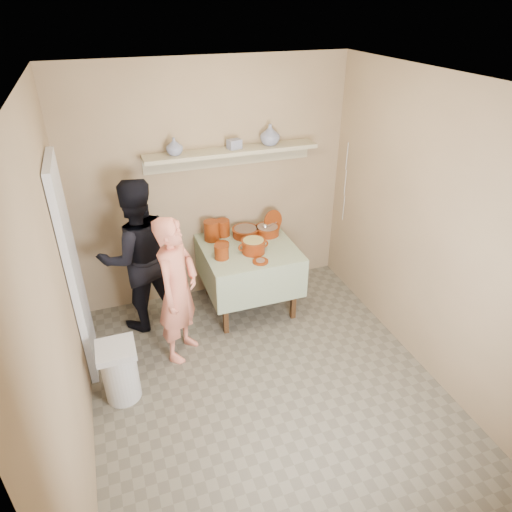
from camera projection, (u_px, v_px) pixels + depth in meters
name	position (u px, v px, depth m)	size (l,w,h in m)	color
ground	(268.00, 389.00, 4.10)	(3.50, 3.50, 0.00)	#696252
tile_panel	(74.00, 271.00, 3.96)	(0.06, 0.70, 2.00)	silver
plate_stack_a	(211.00, 231.00, 4.92)	(0.17, 0.17, 0.22)	maroon
plate_stack_b	(223.00, 228.00, 5.02)	(0.15, 0.15, 0.18)	maroon
bowl_stack	(221.00, 252.00, 4.59)	(0.15, 0.15, 0.15)	maroon
empty_bowl	(222.00, 245.00, 4.82)	(0.15, 0.15, 0.04)	maroon
propped_lid	(273.00, 221.00, 5.11)	(0.24, 0.24, 0.02)	maroon
vase_right	(270.00, 135.00, 4.71)	(0.20, 0.20, 0.21)	navy
vase_left	(174.00, 146.00, 4.42)	(0.16, 0.16, 0.17)	navy
ceramic_box	(234.00, 144.00, 4.62)	(0.13, 0.10, 0.10)	navy
person_cook	(178.00, 290.00, 4.18)	(0.53, 0.35, 1.46)	#EE8167
person_helper	(138.00, 256.00, 4.55)	(0.79, 0.62, 1.63)	black
room_shell	(271.00, 229.00, 3.30)	(3.04, 3.54, 2.62)	#A18562
serving_table	(248.00, 256.00, 4.90)	(0.97, 0.97, 0.76)	#4C2D16
cazuela_meat_a	(245.00, 231.00, 5.01)	(0.30, 0.30, 0.10)	#671E0A
cazuela_meat_b	(267.00, 230.00, 5.05)	(0.28, 0.28, 0.10)	#671E0A
ladle	(266.00, 227.00, 5.00)	(0.08, 0.26, 0.19)	silver
cazuela_rice	(253.00, 245.00, 4.69)	(0.33, 0.25, 0.14)	#671E0A
front_plate	(260.00, 261.00, 4.55)	(0.16, 0.16, 0.03)	maroon
wall_shelf	(231.00, 153.00, 4.67)	(1.80, 0.25, 0.21)	tan
trash_bin	(120.00, 372.00, 3.90)	(0.32, 0.32, 0.56)	silver
electrical_cord	(345.00, 183.00, 5.11)	(0.01, 0.05, 0.90)	silver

